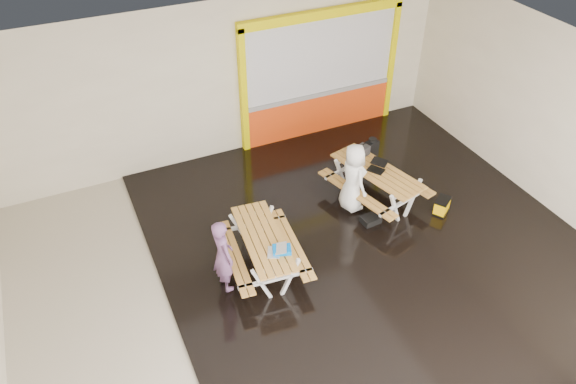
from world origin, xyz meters
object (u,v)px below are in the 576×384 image
picnic_table_left (263,244)px  laptop_right (377,167)px  backpack (372,148)px  blue_pouch (282,250)px  dark_case (371,219)px  picnic_table_right (376,178)px  toolbox (360,152)px  laptop_left (276,251)px  fluke_bag (442,206)px  person_left (223,255)px  person_right (353,178)px

picnic_table_left → laptop_right: size_ratio=4.23×
picnic_table_left → backpack: 3.53m
blue_pouch → dark_case: size_ratio=0.84×
picnic_table_right → backpack: 0.90m
toolbox → laptop_left: bearing=-145.4°
blue_pouch → backpack: 3.64m
backpack → fluke_bag: size_ratio=1.00×
person_left → toolbox: (3.44, 1.54, 0.10)m
dark_case → laptop_left: bearing=-163.5°
picnic_table_right → picnic_table_left: bearing=-163.7°
laptop_left → dark_case: 2.46m
backpack → fluke_bag: (0.61, -1.70, -0.52)m
person_left → laptop_left: 0.86m
blue_pouch → fluke_bag: blue_pouch is taller
picnic_table_left → fluke_bag: 3.76m
picnic_table_left → laptop_left: 0.50m
picnic_table_right → fluke_bag: size_ratio=5.08×
backpack → laptop_left: bearing=-146.3°
laptop_left → laptop_right: (2.71, 1.28, 0.04)m
backpack → dark_case: backpack is taller
picnic_table_left → backpack: bearing=27.2°
picnic_table_left → fluke_bag: picnic_table_left is taller
dark_case → person_right: bearing=105.9°
picnic_table_right → dark_case: 0.87m
backpack → person_right: bearing=-138.0°
laptop_left → blue_pouch: (0.09, -0.01, 0.00)m
toolbox → fluke_bag: toolbox is taller
picnic_table_left → laptop_left: (0.05, -0.44, 0.22)m
laptop_right → blue_pouch: laptop_right is taller
laptop_right → blue_pouch: (-2.62, -1.29, -0.04)m
person_right → laptop_left: 2.43m
dark_case → laptop_right: bearing=53.7°
laptop_left → dark_case: laptop_left is taller
toolbox → fluke_bag: (1.06, -1.46, -0.68)m
laptop_left → dark_case: size_ratio=1.12×
picnic_table_left → person_left: (-0.76, -0.17, 0.21)m
dark_case → fluke_bag: fluke_bag is taller
picnic_table_left → laptop_left: laptop_left is taller
laptop_right → backpack: size_ratio=1.07×
person_right → backpack: bearing=-49.0°
picnic_table_left → laptop_right: laptop_right is taller
toolbox → backpack: toolbox is taller
picnic_table_left → blue_pouch: blue_pouch is taller
laptop_right → toolbox: size_ratio=0.98×
picnic_table_right → dark_case: size_ratio=6.26×
fluke_bag → laptop_right: bearing=136.5°
blue_pouch → backpack: bearing=34.7°
picnic_table_left → blue_pouch: size_ratio=6.65×
person_left → laptop_right: (3.53, 1.00, 0.05)m
backpack → dark_case: 1.71m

